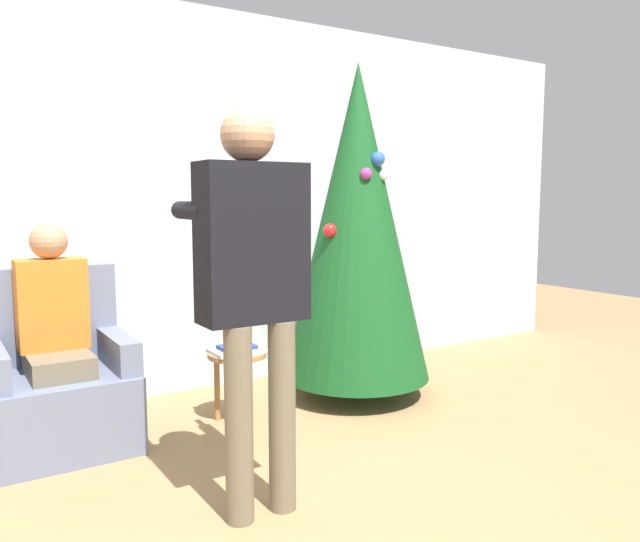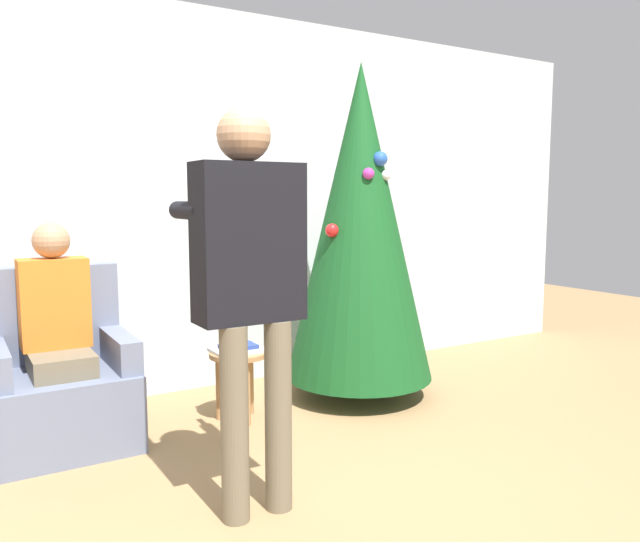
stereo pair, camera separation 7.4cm
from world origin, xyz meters
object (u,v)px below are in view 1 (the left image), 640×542
at_px(christmas_tree, 357,223).
at_px(armchair, 57,387).
at_px(person_standing, 253,272).
at_px(side_stool, 237,364).
at_px(person_seated, 55,327).

bearing_deg(christmas_tree, armchair, 175.34).
relative_size(armchair, person_standing, 0.56).
height_order(christmas_tree, armchair, christmas_tree).
bearing_deg(side_stool, christmas_tree, 0.85).
bearing_deg(christmas_tree, side_stool, -179.15).
relative_size(person_seated, person_standing, 0.71).
bearing_deg(person_standing, christmas_tree, 39.38).
height_order(armchair, person_standing, person_standing).
relative_size(person_seated, side_stool, 2.88).
height_order(christmas_tree, side_stool, christmas_tree).
distance_m(christmas_tree, side_stool, 1.25).
distance_m(christmas_tree, armchair, 2.12).
xyz_separation_m(person_standing, side_stool, (0.41, 1.07, -0.71)).
height_order(christmas_tree, person_seated, christmas_tree).
bearing_deg(christmas_tree, person_standing, -140.62).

